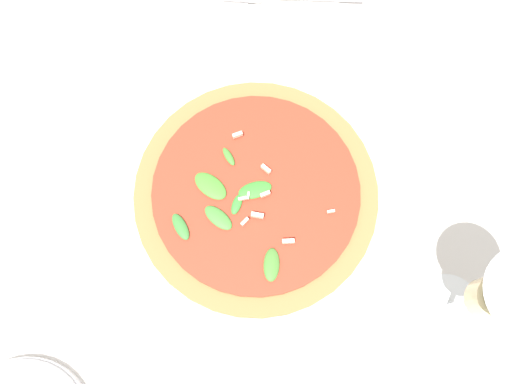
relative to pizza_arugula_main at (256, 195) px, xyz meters
name	(u,v)px	position (x,y,z in m)	size (l,w,h in m)	color
ground_plane	(257,224)	(-0.01, 0.03, -0.02)	(6.00, 6.00, 0.00)	silver
pizza_arugula_main	(256,195)	(0.00, 0.00, 0.00)	(0.31, 0.31, 0.05)	white
wine_glass	(501,298)	(-0.25, 0.05, 0.11)	(0.08, 0.08, 0.18)	white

